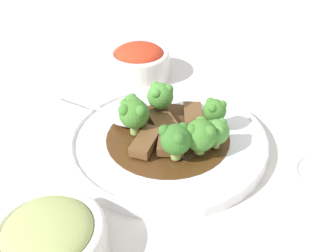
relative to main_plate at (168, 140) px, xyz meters
name	(u,v)px	position (x,y,z in m)	size (l,w,h in m)	color
ground_plane	(168,145)	(0.00, 0.00, -0.01)	(4.00, 4.00, 0.00)	silver
main_plate	(168,140)	(0.00, 0.00, 0.00)	(0.28, 0.28, 0.02)	white
beef_strip_0	(171,140)	(-0.02, -0.01, 0.02)	(0.06, 0.04, 0.01)	brown
beef_strip_1	(193,115)	(0.05, -0.03, 0.01)	(0.06, 0.03, 0.01)	brown
beef_strip_2	(197,129)	(0.01, -0.04, 0.02)	(0.06, 0.06, 0.01)	#56331E
beef_strip_3	(146,141)	(-0.03, 0.03, 0.02)	(0.06, 0.04, 0.01)	brown
beef_strip_4	(162,120)	(0.03, 0.01, 0.01)	(0.07, 0.06, 0.01)	brown
broccoli_floret_0	(200,135)	(-0.03, -0.05, 0.04)	(0.04, 0.04, 0.05)	#8EB756
broccoli_floret_1	(160,96)	(0.06, 0.02, 0.04)	(0.04, 0.04, 0.05)	#8EB756
broccoli_floret_2	(176,139)	(-0.05, -0.02, 0.04)	(0.04, 0.04, 0.05)	#8EB756
broccoli_floret_3	(134,115)	(0.00, 0.05, 0.04)	(0.04, 0.04, 0.05)	#8EB756
broccoli_floret_4	(215,110)	(0.02, -0.06, 0.04)	(0.03, 0.03, 0.05)	#7FA84C
broccoli_floret_5	(217,131)	(-0.02, -0.07, 0.03)	(0.03, 0.03, 0.04)	#8EB756
broccoli_floret_6	(131,106)	(0.02, 0.05, 0.04)	(0.03, 0.03, 0.04)	#8EB756
serving_spoon	(119,114)	(0.03, 0.08, 0.02)	(0.10, 0.19, 0.01)	silver
side_bowl_kimchi	(139,61)	(0.20, 0.07, 0.02)	(0.11, 0.11, 0.06)	white
side_bowl_appetizer	(50,238)	(-0.20, 0.10, 0.02)	(0.12, 0.12, 0.05)	white
sauce_dish	(325,175)	(-0.05, -0.21, 0.00)	(0.08, 0.08, 0.01)	white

